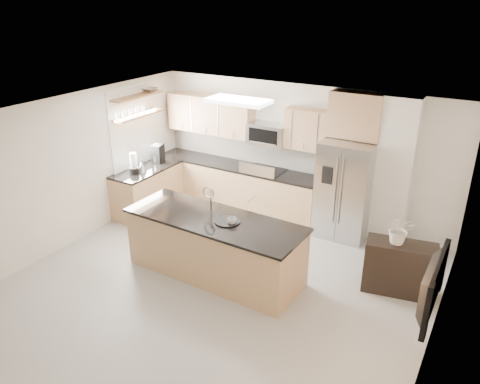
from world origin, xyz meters
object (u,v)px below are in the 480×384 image
Objects in this scene: credenza at (399,268)px; coffee_maker at (158,154)px; cup at (232,221)px; flower_vase at (401,223)px; microwave at (268,134)px; bowl at (150,89)px; range at (263,192)px; refrigerator at (345,190)px; island at (215,246)px; blender at (134,165)px; platter at (227,221)px; kettle at (142,166)px; television at (424,284)px.

coffee_maker reaches higher than credenza.
cup is 0.19× the size of flower_vase.
bowl is at bearing -162.82° from microwave.
bowl reaches higher than range.
refrigerator is 4.78× the size of coffee_maker.
flower_vase is at bearing 24.23° from cup.
flower_vase is at bearing 22.69° from island.
blender reaches higher than range.
range is 3.26m from credenza.
kettle is (-2.63, 1.10, 0.04)m from platter.
platter reaches higher than credenza.
kettle reaches higher than credenza.
television is at bearing -17.16° from blender.
blender is 5.85m from television.
blender is 1.76× the size of kettle.
cup is at bearing -31.08° from bowl.
credenza is 5.16m from coffee_maker.
range is at bearing 31.36° from kettle.
microwave reaches higher than kettle.
range is 2.43m from kettle.
blender reaches higher than cup.
island is (0.37, -2.45, -1.14)m from microwave.
cup is 2.41m from flower_vase.
platter is at bearing -114.71° from refrigerator.
refrigerator is at bearing 7.65° from bowl.
range is 1.16m from microwave.
island is at bearing -159.05° from flower_vase.
cup is at bearing -166.84° from credenza.
blender is at bearing 160.85° from island.
flower_vase is at bearing 174.85° from credenza.
microwave is 2.51m from kettle.
television is (3.51, -3.12, 0.88)m from range.
platter is (0.24, -0.00, 0.50)m from island.
bowl is (-2.25, -0.57, 1.91)m from range.
island is at bearing 176.34° from cup.
bowl is at bearing 149.53° from coffee_maker.
bowl is (-2.95, 1.78, 1.36)m from cup.
platter is 2.49m from flower_vase.
credenza is at bearing -44.93° from refrigerator.
range is at bearing 14.25° from bowl.
kettle is (-2.02, -1.36, -0.61)m from microwave.
refrigerator is 7.52× the size of kettle.
microwave is at bearing 33.85° from kettle.
coffee_maker is 0.56× the size of flower_vase.
blender reaches higher than credenza.
bowl is (-2.86, 1.76, 1.40)m from platter.
bowl is 5.36m from flower_vase.
television is (0.54, -1.77, 0.95)m from credenza.
credenza is 2.62m from platter.
bowl reaches higher than platter.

